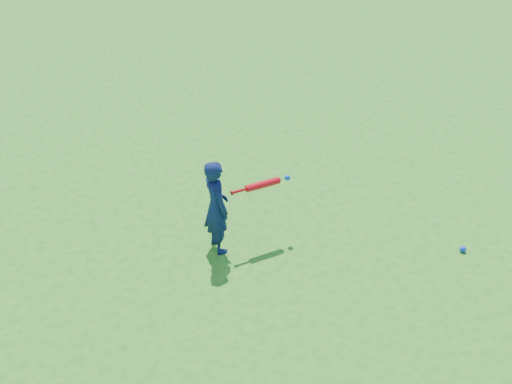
# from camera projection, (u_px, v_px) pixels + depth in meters

# --- Properties ---
(ground) EXTENTS (80.00, 80.00, 0.00)m
(ground) POSITION_uv_depth(u_px,v_px,m) (257.00, 232.00, 6.96)
(ground) COLOR #28771C
(ground) RESTS_ON ground
(child) EXTENTS (0.34, 0.46, 1.16)m
(child) POSITION_uv_depth(u_px,v_px,m) (216.00, 207.00, 6.39)
(child) COLOR #0F1A48
(child) RESTS_ON ground
(ground_ball_blue) EXTENTS (0.07, 0.07, 0.07)m
(ground_ball_blue) POSITION_uv_depth(u_px,v_px,m) (463.00, 249.00, 6.61)
(ground_ball_blue) COLOR #0D34DD
(ground_ball_blue) RESTS_ON ground
(bat_swing) EXTENTS (0.75, 0.17, 0.09)m
(bat_swing) POSITION_uv_depth(u_px,v_px,m) (265.00, 184.00, 6.49)
(bat_swing) COLOR red
(bat_swing) RESTS_ON ground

